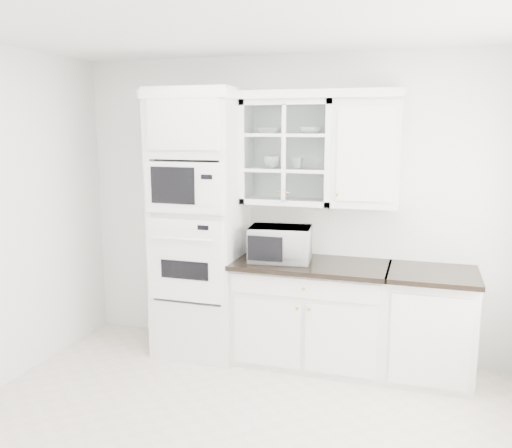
% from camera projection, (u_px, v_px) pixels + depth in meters
% --- Properties ---
extents(ground, '(4.00, 3.50, 0.01)m').
position_uv_depth(ground, '(223.00, 445.00, 3.56)').
color(ground, beige).
rests_on(ground, ground).
extents(room_shell, '(4.00, 3.50, 2.70)m').
position_uv_depth(room_shell, '(243.00, 170.00, 3.65)').
color(room_shell, white).
rests_on(room_shell, ground).
extents(oven_column, '(0.76, 0.68, 2.40)m').
position_uv_depth(oven_column, '(200.00, 224.00, 4.90)').
color(oven_column, silver).
rests_on(oven_column, ground).
extents(base_cabinet_run, '(1.32, 0.67, 0.92)m').
position_uv_depth(base_cabinet_run, '(311.00, 312.00, 4.76)').
color(base_cabinet_run, silver).
rests_on(base_cabinet_run, ground).
extents(extra_base_cabinet, '(0.72, 0.67, 0.92)m').
position_uv_depth(extra_base_cabinet, '(430.00, 324.00, 4.46)').
color(extra_base_cabinet, silver).
rests_on(extra_base_cabinet, ground).
extents(upper_cabinet_glass, '(0.80, 0.33, 0.90)m').
position_uv_depth(upper_cabinet_glass, '(289.00, 152.00, 4.71)').
color(upper_cabinet_glass, silver).
rests_on(upper_cabinet_glass, room_shell).
extents(upper_cabinet_solid, '(0.55, 0.33, 0.90)m').
position_uv_depth(upper_cabinet_solid, '(367.00, 153.00, 4.51)').
color(upper_cabinet_solid, silver).
rests_on(upper_cabinet_solid, room_shell).
extents(crown_molding, '(2.14, 0.38, 0.07)m').
position_uv_depth(crown_molding, '(277.00, 95.00, 4.63)').
color(crown_molding, white).
rests_on(crown_molding, room_shell).
extents(countertop_microwave, '(0.57, 0.49, 0.30)m').
position_uv_depth(countertop_microwave, '(280.00, 243.00, 4.70)').
color(countertop_microwave, white).
rests_on(countertop_microwave, base_cabinet_run).
extents(bowl_a, '(0.24, 0.24, 0.05)m').
position_uv_depth(bowl_a, '(269.00, 131.00, 4.73)').
color(bowl_a, white).
rests_on(bowl_a, upper_cabinet_glass).
extents(bowl_b, '(0.20, 0.20, 0.06)m').
position_uv_depth(bowl_b, '(311.00, 130.00, 4.60)').
color(bowl_b, white).
rests_on(bowl_b, upper_cabinet_glass).
extents(cup_a, '(0.16, 0.16, 0.11)m').
position_uv_depth(cup_a, '(272.00, 162.00, 4.77)').
color(cup_a, white).
rests_on(cup_a, upper_cabinet_glass).
extents(cup_b, '(0.11, 0.11, 0.10)m').
position_uv_depth(cup_b, '(297.00, 163.00, 4.72)').
color(cup_b, white).
rests_on(cup_b, upper_cabinet_glass).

